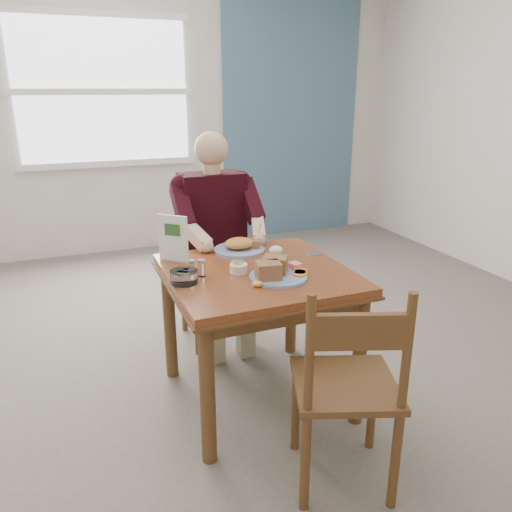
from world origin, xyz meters
name	(u,v)px	position (x,y,z in m)	size (l,w,h in m)	color
floor	(257,396)	(0.00, 0.00, 0.00)	(6.00, 6.00, 0.00)	#5E554C
wall_back	(146,113)	(0.00, 3.00, 1.40)	(5.50, 5.50, 0.00)	silver
accent_panel	(292,110)	(1.60, 2.98, 1.40)	(1.60, 0.02, 2.80)	#476885
lemon_wedge	(258,284)	(-0.08, -0.21, 0.76)	(0.05, 0.04, 0.03)	gold
napkin	(276,250)	(0.19, 0.19, 0.78)	(0.08, 0.06, 0.05)	white
metal_dish	(314,254)	(0.39, 0.11, 0.75)	(0.08, 0.08, 0.01)	silver
window	(103,92)	(-0.40, 2.97, 1.60)	(1.72, 0.04, 1.42)	white
table	(257,290)	(0.00, 0.00, 0.64)	(0.92, 0.92, 0.75)	brown
chair_far	(213,270)	(0.00, 0.80, 0.48)	(0.42, 0.42, 0.95)	brown
chair_near	(347,388)	(0.10, -0.74, 0.48)	(0.54, 0.54, 0.95)	brown
diner	(216,225)	(0.00, 0.71, 0.81)	(0.53, 0.56, 1.39)	gray
near_plate	(276,271)	(0.04, -0.14, 0.79)	(0.36, 0.36, 0.09)	white
far_plate	(240,246)	(0.03, 0.33, 0.78)	(0.38, 0.38, 0.08)	white
caddy	(239,268)	(-0.10, 0.00, 0.77)	(0.10, 0.10, 0.07)	white
shakers	(196,268)	(-0.31, 0.02, 0.79)	(0.10, 0.06, 0.09)	white
creamer	(184,277)	(-0.39, -0.04, 0.78)	(0.17, 0.17, 0.06)	white
menu	(173,238)	(-0.36, 0.30, 0.88)	(0.14, 0.12, 0.25)	white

